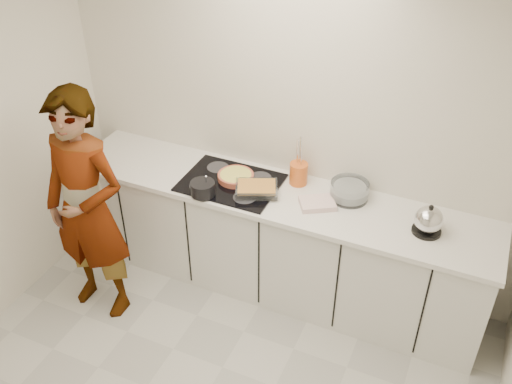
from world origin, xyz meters
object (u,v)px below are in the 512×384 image
at_px(hob, 231,182).
at_px(baking_dish, 257,189).
at_px(kettle, 428,221).
at_px(utensil_crock, 299,173).
at_px(tart_dish, 236,176).
at_px(mixing_bowl, 349,191).
at_px(saucepan, 203,188).
at_px(cook, 87,209).

distance_m(hob, baking_dish, 0.24).
bearing_deg(kettle, utensil_crock, 168.51).
xyz_separation_m(hob, baking_dish, (0.23, -0.05, 0.04)).
xyz_separation_m(tart_dish, utensil_crock, (0.44, 0.16, 0.05)).
bearing_deg(mixing_bowl, tart_dish, -171.38).
bearing_deg(baking_dish, mixing_bowl, 19.36).
distance_m(saucepan, mixing_bowl, 1.06).
distance_m(baking_dish, cook, 1.21).
distance_m(tart_dish, mixing_bowl, 0.85).
relative_size(hob, mixing_bowl, 2.26).
bearing_deg(kettle, baking_dish, -177.38).
relative_size(saucepan, utensil_crock, 1.32).
relative_size(tart_dish, utensil_crock, 1.83).
distance_m(saucepan, kettle, 1.58).
xyz_separation_m(tart_dish, cook, (-0.80, -0.75, -0.04)).
bearing_deg(utensil_crock, cook, -143.72).
relative_size(saucepan, baking_dish, 0.61).
height_order(tart_dish, mixing_bowl, mixing_bowl).
relative_size(baking_dish, kettle, 1.65).
bearing_deg(cook, hob, 42.53).
bearing_deg(mixing_bowl, utensil_crock, 175.14).
height_order(kettle, cook, cook).
bearing_deg(hob, kettle, 0.35).
distance_m(baking_dish, kettle, 1.22).
bearing_deg(cook, utensil_crock, 36.89).
bearing_deg(baking_dish, tart_dish, 156.26).
xyz_separation_m(kettle, utensil_crock, (-0.99, 0.20, -0.01)).
bearing_deg(saucepan, baking_dish, 27.27).
bearing_deg(mixing_bowl, kettle, -15.90).
bearing_deg(utensil_crock, saucepan, -142.88).
distance_m(kettle, utensil_crock, 1.01).
bearing_deg(tart_dish, mixing_bowl, 8.62).
bearing_deg(kettle, tart_dish, 178.47).
relative_size(tart_dish, saucepan, 1.38).
distance_m(baking_dish, utensil_crock, 0.34).
distance_m(saucepan, cook, 0.83).
distance_m(tart_dish, kettle, 1.43).
relative_size(baking_dish, cook, 0.20).
bearing_deg(baking_dish, cook, -147.11).
bearing_deg(hob, mixing_bowl, 11.47).
distance_m(mixing_bowl, cook, 1.87).
bearing_deg(hob, cook, -138.09).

